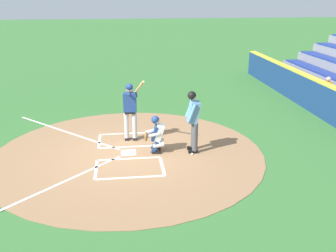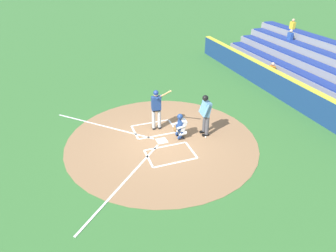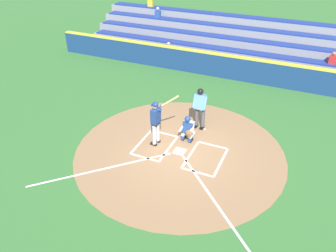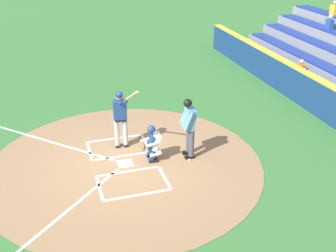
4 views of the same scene
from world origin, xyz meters
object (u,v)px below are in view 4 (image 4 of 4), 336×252
at_px(batter, 121,115).
at_px(plate_umpire, 189,124).
at_px(catcher, 152,142).
at_px(baseball, 189,160).

distance_m(batter, plate_umpire, 2.13).
height_order(catcher, plate_umpire, plate_umpire).
bearing_deg(batter, catcher, -145.66).
bearing_deg(plate_umpire, baseball, 166.75).
distance_m(catcher, plate_umpire, 1.20).
height_order(batter, catcher, batter).
relative_size(batter, plate_umpire, 1.14).
relative_size(catcher, baseball, 15.27).
bearing_deg(baseball, batter, 50.52).
bearing_deg(batter, plate_umpire, -122.40).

